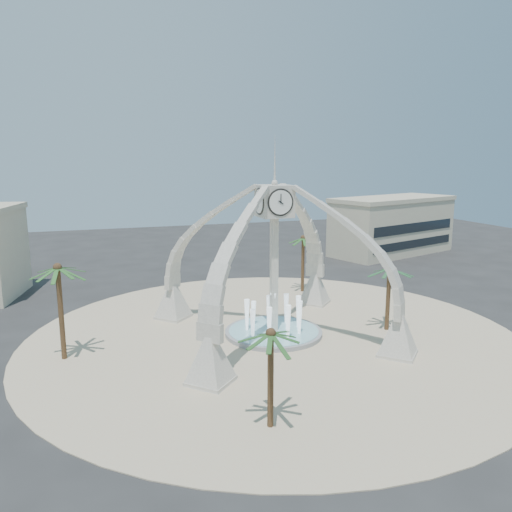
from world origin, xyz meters
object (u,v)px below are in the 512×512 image
object	(u,v)px
clock_tower	(274,258)
palm_west	(58,269)
fountain	(274,332)
palm_east	(390,269)
palm_south	(271,335)
palm_north	(303,239)

from	to	relation	value
clock_tower	palm_west	bearing A→B (deg)	179.24
fountain	palm_west	world-z (taller)	palm_west
fountain	palm_west	size ratio (longest dim) A/B	1.06
palm_east	palm_south	size ratio (longest dim) A/B	1.01
palm_east	palm_north	size ratio (longest dim) A/B	0.91
palm_north	palm_east	bearing A→B (deg)	-83.10
fountain	palm_east	world-z (taller)	palm_east
palm_north	palm_south	xyz separation A→B (m)	(-13.16, -25.11, -0.58)
fountain	palm_east	bearing A→B (deg)	-11.71
clock_tower	palm_south	distance (m)	14.42
palm_north	palm_south	world-z (taller)	palm_north
fountain	palm_north	size ratio (longest dim) A/B	1.20
palm_north	palm_south	distance (m)	28.35
fountain	palm_south	xyz separation A→B (m)	(-5.30, -13.36, 4.98)
palm_west	clock_tower	bearing A→B (deg)	-0.76
palm_south	palm_west	bearing A→B (deg)	128.71
palm_east	palm_south	world-z (taller)	palm_east
clock_tower	palm_west	xyz separation A→B (m)	(-16.18, 0.22, 0.21)
palm_east	fountain	bearing A→B (deg)	168.29
clock_tower	fountain	xyz separation A→B (m)	(0.00, 0.00, -6.20)
fountain	palm_north	world-z (taller)	palm_north
clock_tower	palm_east	bearing A→B (deg)	-11.71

